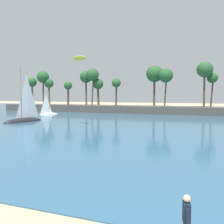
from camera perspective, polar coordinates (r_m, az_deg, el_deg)
The scene contains 6 objects.
sea at distance 51.83m, azimuth 12.30°, elevation -0.76°, with size 220.00×88.09×0.06m, color #33607F.
palm_headland at distance 55.99m, azimuth 11.41°, elevation 3.06°, with size 88.00×6.35×11.79m.
person_at_waterline at distance 7.66m, azimuth 17.92°, elevation -24.23°, with size 0.25×0.55×1.67m.
sailboat_near_shore at distance 54.35m, azimuth -15.55°, elevation -0.00°, with size 3.89×3.43×5.82m.
sailboat_mid_bay at distance 40.77m, azimuth -20.93°, elevation -1.03°, with size 4.10×6.96×9.68m.
kite_aloft_low_near_shore at distance 33.25m, azimuth -8.13°, elevation 13.03°, with size 2.70×0.92×0.38m, color yellow.
Camera 1 is at (5.77, 2.05, 4.53)m, focal length 36.94 mm.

